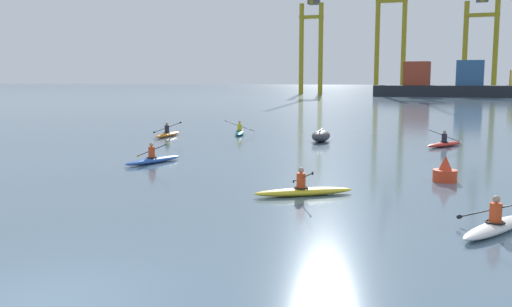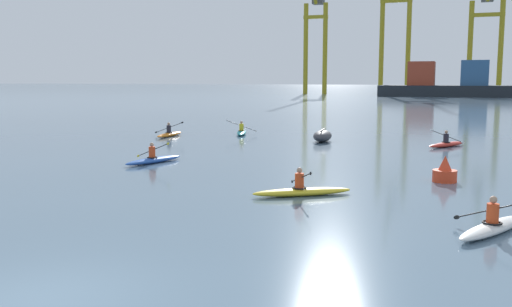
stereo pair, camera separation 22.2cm
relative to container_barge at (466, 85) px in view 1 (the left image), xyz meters
name	(u,v)px [view 1 (the left image)]	position (x,y,z in m)	size (l,w,h in m)	color
ground_plane	(48,303)	(-8.42, -125.75, -2.55)	(800.00, 800.00, 0.00)	slate
container_barge	(466,85)	(0.00, 0.00, 0.00)	(40.50, 8.95, 7.92)	#1E2328
gantry_crane_west	(311,31)	(-38.43, 12.32, 13.84)	(6.39, 17.66, 34.52)	olive
gantry_crane_west_mid	(391,22)	(-18.40, 15.36, 15.70)	(7.83, 14.53, 37.40)	olive
gantry_crane_east_mid	(481,27)	(2.90, 13.54, 13.57)	(8.04, 20.90, 33.22)	olive
capsized_dinghy	(321,136)	(-9.74, -99.08, -2.20)	(1.35, 2.70, 0.76)	#38383D
channel_buoy	(445,172)	(-2.18, -111.12, -2.19)	(0.90, 0.90, 1.00)	red
kayak_blue	(153,159)	(-14.99, -110.62, -2.38)	(2.11, 3.43, 1.05)	#2856B2
kayak_white	(496,225)	(-0.79, -118.20, -2.38)	(2.09, 3.30, 1.08)	silver
kayak_orange	(168,134)	(-20.24, -99.50, -2.38)	(2.18, 3.42, 1.05)	orange
kayak_red	(445,144)	(-2.41, -99.30, -2.38)	(2.27, 3.22, 0.95)	red
kayak_yellow	(303,190)	(-6.56, -115.45, -2.38)	(3.18, 2.35, 1.00)	yellow
kayak_teal	(240,132)	(-16.14, -96.56, -2.38)	(2.08, 3.41, 1.05)	teal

